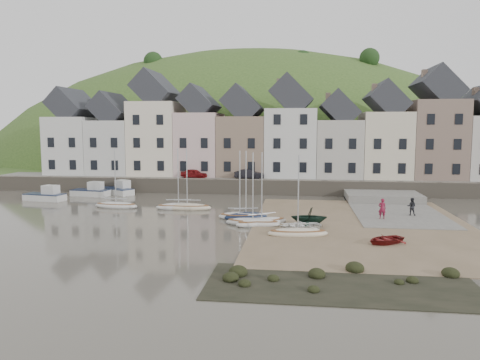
# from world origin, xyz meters

# --- Properties ---
(ground) EXTENTS (160.00, 160.00, 0.00)m
(ground) POSITION_xyz_m (0.00, 0.00, 0.00)
(ground) COLOR #4B453B
(ground) RESTS_ON ground
(quay_land) EXTENTS (90.00, 30.00, 1.50)m
(quay_land) POSITION_xyz_m (0.00, 32.00, 0.75)
(quay_land) COLOR #365020
(quay_land) RESTS_ON ground
(quay_street) EXTENTS (70.00, 7.00, 0.10)m
(quay_street) POSITION_xyz_m (0.00, 20.50, 1.55)
(quay_street) COLOR slate
(quay_street) RESTS_ON quay_land
(seawall) EXTENTS (70.00, 1.20, 1.80)m
(seawall) POSITION_xyz_m (0.00, 17.00, 0.90)
(seawall) COLOR slate
(seawall) RESTS_ON ground
(beach) EXTENTS (18.00, 26.00, 0.06)m
(beach) POSITION_xyz_m (11.00, 0.00, 0.03)
(beach) COLOR brown
(beach) RESTS_ON ground
(slipway) EXTENTS (8.00, 18.00, 0.12)m
(slipway) POSITION_xyz_m (15.00, 8.00, 0.06)
(slipway) COLOR slate
(slipway) RESTS_ON ground
(hillside) EXTENTS (134.40, 84.00, 84.00)m
(hillside) POSITION_xyz_m (-5.00, 60.00, -17.99)
(hillside) COLOR #365020
(hillside) RESTS_ON ground
(townhouse_terrace) EXTENTS (61.05, 8.00, 13.93)m
(townhouse_terrace) POSITION_xyz_m (1.76, 24.00, 7.32)
(townhouse_terrace) COLOR silver
(townhouse_terrace) RESTS_ON quay_land
(sailboat_0) EXTENTS (4.70, 1.88, 6.32)m
(sailboat_0) POSITION_xyz_m (-12.69, 5.76, 0.26)
(sailboat_0) COLOR silver
(sailboat_0) RESTS_ON ground
(sailboat_1) EXTENTS (4.70, 2.42, 6.32)m
(sailboat_1) POSITION_xyz_m (-6.19, 5.87, 0.26)
(sailboat_1) COLOR silver
(sailboat_1) RESTS_ON ground
(sailboat_2) EXTENTS (4.90, 1.73, 6.32)m
(sailboat_2) POSITION_xyz_m (-5.26, 5.72, 0.26)
(sailboat_2) COLOR beige
(sailboat_2) RESTS_ON ground
(sailboat_3) EXTENTS (3.93, 1.73, 6.32)m
(sailboat_3) POSITION_xyz_m (0.54, 1.73, 0.27)
(sailboat_3) COLOR silver
(sailboat_3) RESTS_ON ground
(sailboat_4) EXTENTS (4.83, 2.09, 6.32)m
(sailboat_4) POSITION_xyz_m (1.97, -0.86, 0.26)
(sailboat_4) COLOR silver
(sailboat_4) RESTS_ON ground
(sailboat_5) EXTENTS (4.21, 2.71, 6.32)m
(sailboat_5) POSITION_xyz_m (1.09, 1.71, 0.27)
(sailboat_5) COLOR #131F3C
(sailboat_5) RESTS_ON ground
(sailboat_6) EXTENTS (4.81, 3.97, 6.32)m
(sailboat_6) POSITION_xyz_m (2.69, -0.60, 0.26)
(sailboat_6) COLOR silver
(sailboat_6) RESTS_ON ground
(sailboat_7) EXTENTS (4.74, 2.09, 6.32)m
(sailboat_7) POSITION_xyz_m (5.72, -4.18, 0.26)
(sailboat_7) COLOR beige
(sailboat_7) RESTS_ON ground
(motorboat_0) EXTENTS (4.68, 2.29, 1.70)m
(motorboat_0) POSITION_xyz_m (-18.76, 13.17, 0.58)
(motorboat_0) COLOR silver
(motorboat_0) RESTS_ON ground
(motorboat_1) EXTENTS (4.87, 2.49, 1.70)m
(motorboat_1) POSITION_xyz_m (-22.29, 9.27, 0.58)
(motorboat_1) COLOR silver
(motorboat_1) RESTS_ON ground
(motorboat_2) EXTENTS (4.97, 4.04, 1.70)m
(motorboat_2) POSITION_xyz_m (-16.18, 15.02, 0.58)
(motorboat_2) COLOR silver
(motorboat_2) RESTS_ON ground
(rowboat_white) EXTENTS (4.10, 3.57, 0.71)m
(rowboat_white) POSITION_xyz_m (5.83, -2.39, 0.42)
(rowboat_white) COLOR white
(rowboat_white) RESTS_ON beach
(rowboat_green) EXTENTS (3.00, 2.62, 1.53)m
(rowboat_green) POSITION_xyz_m (6.61, -0.68, 0.82)
(rowboat_green) COLOR black
(rowboat_green) RESTS_ON beach
(rowboat_red) EXTENTS (3.52, 3.30, 0.59)m
(rowboat_red) POSITION_xyz_m (11.80, -5.93, 0.36)
(rowboat_red) COLOR maroon
(rowboat_red) RESTS_ON beach
(person_red) EXTENTS (0.66, 0.44, 1.81)m
(person_red) POSITION_xyz_m (13.04, 2.78, 1.02)
(person_red) COLOR maroon
(person_red) RESTS_ON slipway
(person_dark) EXTENTS (0.94, 0.83, 1.62)m
(person_dark) POSITION_xyz_m (16.01, 4.79, 0.93)
(person_dark) COLOR black
(person_dark) RESTS_ON slipway
(car_left) EXTENTS (3.75, 2.39, 1.19)m
(car_left) POSITION_xyz_m (-7.74, 19.50, 2.19)
(car_left) COLOR maroon
(car_left) RESTS_ON quay_street
(car_right) EXTENTS (3.75, 1.33, 1.23)m
(car_right) POSITION_xyz_m (-0.56, 19.50, 2.22)
(car_right) COLOR black
(car_right) RESTS_ON quay_street
(shore_rocks) EXTENTS (14.00, 6.09, 0.69)m
(shore_rocks) POSITION_xyz_m (7.83, -14.32, 0.11)
(shore_rocks) COLOR black
(shore_rocks) RESTS_ON ground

